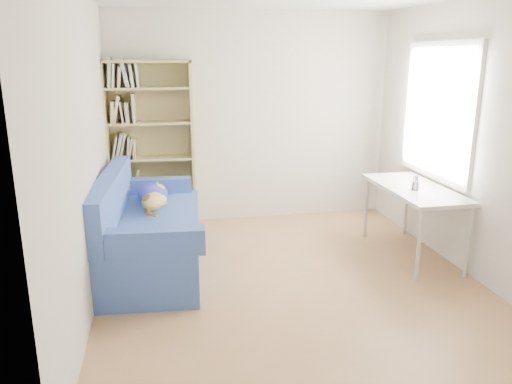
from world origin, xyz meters
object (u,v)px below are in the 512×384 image
at_px(pen_cup, 415,184).
at_px(bookshelf, 151,154).
at_px(desk, 415,193).
at_px(sofa, 147,232).

bearing_deg(pen_cup, bookshelf, 149.81).
bearing_deg(desk, sofa, 175.01).
xyz_separation_m(sofa, pen_cup, (2.69, -0.33, 0.45)).
height_order(sofa, pen_cup, sofa).
distance_m(bookshelf, pen_cup, 3.04).
height_order(sofa, desk, sofa).
xyz_separation_m(sofa, desk, (2.74, -0.24, 0.33)).
relative_size(bookshelf, desk, 1.51).
bearing_deg(bookshelf, desk, -28.15).
distance_m(bookshelf, desk, 3.05).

